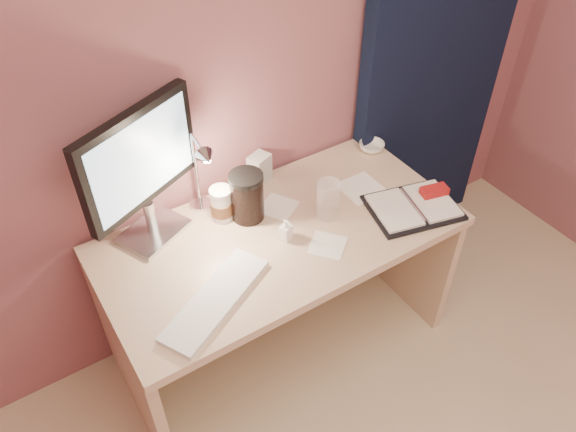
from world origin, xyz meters
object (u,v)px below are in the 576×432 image
keyboard (216,299)px  desk_lamp (208,171)px  clear_cup (328,200)px  monitor (139,166)px  product_box (260,169)px  dark_jar (247,198)px  planner (415,205)px  lotion_bottle (285,229)px  bowl (372,147)px  coffee_cup (222,205)px  desk (271,260)px

keyboard → desk_lamp: 0.48m
keyboard → clear_cup: bearing=-12.8°
monitor → product_box: 0.58m
dark_jar → planner: bearing=-28.6°
dark_jar → lotion_bottle: bearing=-73.0°
monitor → planner: bearing=-49.1°
lotion_bottle → planner: bearing=-14.3°
clear_cup → bowl: clear_cup is taller
monitor → product_box: monitor is taller
product_box → keyboard: bearing=-155.1°
coffee_cup → desk_lamp: (-0.03, 0.02, 0.16)m
coffee_cup → lotion_bottle: (0.15, -0.23, -0.02)m
keyboard → planner: bearing=-28.0°
lotion_bottle → desk_lamp: desk_lamp is taller
planner → product_box: bearing=145.6°
planner → bowl: size_ratio=3.49×
coffee_cup → dark_jar: dark_jar is taller
lotion_bottle → dark_jar: (-0.06, 0.19, 0.05)m
product_box → desk_lamp: desk_lamp is taller
planner → desk: bearing=168.8°
monitor → dark_jar: (0.36, -0.11, -0.23)m
desk_lamp → planner: bearing=-23.3°
monitor → keyboard: (0.05, -0.43, -0.32)m
dark_jar → desk_lamp: 0.20m
clear_cup → desk_lamp: (-0.39, 0.23, 0.15)m
keyboard → clear_cup: size_ratio=2.91×
dark_jar → desk: bearing=-51.7°
dark_jar → bowl: bearing=7.1°
bowl → dark_jar: dark_jar is taller
keyboard → lotion_bottle: lotion_bottle is taller
dark_jar → coffee_cup: bearing=153.1°
desk → coffee_cup: 0.35m
coffee_cup → bowl: (0.79, 0.04, -0.05)m
planner → product_box: (-0.44, 0.49, 0.05)m
monitor → desk_lamp: 0.26m
coffee_cup → desk: bearing=-38.9°
desk → desk_lamp: size_ratio=3.78×
desk → keyboard: (-0.37, -0.24, 0.24)m
coffee_cup → clear_cup: (0.36, -0.21, 0.01)m
planner → clear_cup: (-0.32, 0.16, 0.07)m
keyboard → dark_jar: size_ratio=2.55×
desk → clear_cup: clear_cup is taller
desk → planner: (0.53, -0.25, 0.24)m
desk → clear_cup: 0.38m
monitor → clear_cup: bearing=-48.3°
dark_jar → product_box: 0.23m
coffee_cup → lotion_bottle: coffee_cup is taller
keyboard → clear_cup: 0.60m
product_box → bowl: bearing=-29.9°
bowl → product_box: (-0.55, 0.08, 0.05)m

